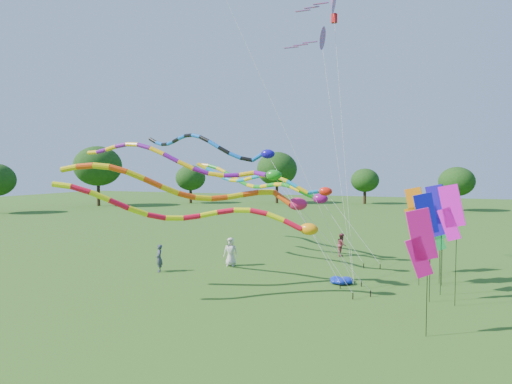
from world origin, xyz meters
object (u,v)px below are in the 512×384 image
(tube_kite_orange, at_px, (216,191))
(person_a, at_px, (231,252))
(person_c, at_px, (342,245))
(tube_kite_red, at_px, (218,215))
(blue_nylon_heap, at_px, (343,280))
(person_b, at_px, (159,258))

(tube_kite_orange, relative_size, person_a, 7.52)
(person_c, bearing_deg, tube_kite_red, 155.00)
(tube_kite_red, distance_m, person_c, 12.87)
(blue_nylon_heap, distance_m, person_a, 7.36)
(blue_nylon_heap, xyz_separation_m, person_b, (-10.36, -1.16, 0.61))
(tube_kite_red, distance_m, person_a, 7.54)
(blue_nylon_heap, height_order, person_b, person_b)
(tube_kite_red, distance_m, person_b, 7.31)
(tube_kite_orange, bearing_deg, person_c, 42.94)
(person_a, bearing_deg, tube_kite_red, -81.17)
(blue_nylon_heap, relative_size, person_c, 0.94)
(tube_kite_red, height_order, person_b, tube_kite_red)
(person_a, relative_size, person_c, 1.11)
(blue_nylon_heap, distance_m, person_b, 10.44)
(tube_kite_red, relative_size, person_c, 7.82)
(blue_nylon_heap, bearing_deg, person_c, 99.60)
(tube_kite_red, bearing_deg, person_b, 121.47)
(tube_kite_orange, relative_size, person_c, 8.37)
(person_a, bearing_deg, tube_kite_orange, -84.54)
(tube_kite_red, xyz_separation_m, person_b, (-5.51, 3.67, -3.09))
(tube_kite_orange, height_order, blue_nylon_heap, tube_kite_orange)
(tube_kite_red, height_order, blue_nylon_heap, tube_kite_red)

